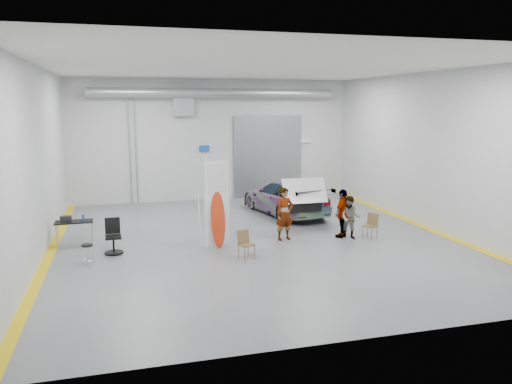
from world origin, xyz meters
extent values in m
plane|color=#5A5C61|center=(0.00, 0.00, 0.00)|extent=(16.00, 16.00, 0.00)
cube|color=#B3B6B8|center=(-7.00, 0.00, 3.00)|extent=(0.02, 16.00, 6.00)
cube|color=#B3B6B8|center=(7.00, 0.00, 3.00)|extent=(0.02, 16.00, 6.00)
cube|color=#B3B6B8|center=(0.00, 8.00, 3.00)|extent=(14.00, 0.02, 6.00)
cube|color=#B3B6B8|center=(0.00, -8.00, 3.00)|extent=(14.00, 0.02, 6.00)
cube|color=white|center=(0.00, 0.00, 6.00)|extent=(14.00, 16.00, 0.02)
cube|color=gray|center=(2.80, 7.92, 2.10)|extent=(3.60, 0.12, 4.20)
cube|color=#96999E|center=(-1.50, 7.92, 4.80)|extent=(1.00, 0.50, 1.20)
cylinder|color=#96999E|center=(0.00, 7.40, 5.30)|extent=(11.90, 0.44, 0.44)
cube|color=#154BB0|center=(-0.50, 7.92, 2.60)|extent=(0.50, 0.04, 0.30)
cube|color=white|center=(4.80, 7.92, 2.90)|extent=(0.70, 0.04, 0.25)
cylinder|color=#96999E|center=(-3.80, 7.92, 2.50)|extent=(0.08, 0.08, 5.00)
cylinder|color=#96999E|center=(-4.10, 7.92, 2.50)|extent=(0.08, 0.08, 5.00)
cube|color=gold|center=(-6.85, 0.00, 0.01)|extent=(0.30, 16.00, 0.01)
cube|color=gold|center=(6.85, 0.00, 0.01)|extent=(0.30, 16.00, 0.01)
imported|color=white|center=(2.35, 3.75, 0.75)|extent=(3.03, 5.46, 1.50)
imported|color=brown|center=(0.98, -0.30, 0.94)|extent=(0.77, 0.60, 1.88)
imported|color=slate|center=(3.29, -0.78, 0.78)|extent=(0.95, 0.90, 1.55)
imported|color=brown|center=(3.12, -0.54, 0.89)|extent=(1.07, 0.96, 1.78)
cube|color=white|center=(-1.56, -0.66, 1.04)|extent=(0.86, 0.27, 1.87)
ellipsoid|color=#EF4C14|center=(-1.56, -0.74, 0.99)|extent=(0.57, 0.38, 1.97)
cube|color=white|center=(-1.56, -0.68, 2.44)|extent=(0.83, 0.26, 0.99)
cylinder|color=white|center=(-1.93, -0.66, 1.56)|extent=(0.02, 0.02, 3.11)
cylinder|color=white|center=(-1.20, -0.66, 1.56)|extent=(0.02, 0.02, 3.11)
cube|color=brown|center=(-0.87, -2.12, 0.45)|extent=(0.52, 0.51, 0.04)
cube|color=brown|center=(-0.87, -1.93, 0.68)|extent=(0.43, 0.21, 0.40)
cube|color=brown|center=(3.99, -0.96, 0.46)|extent=(0.58, 0.59, 0.04)
cube|color=brown|center=(3.99, -0.77, 0.70)|extent=(0.31, 0.41, 0.41)
cylinder|color=black|center=(-5.59, -1.61, 0.65)|extent=(0.32, 0.32, 0.05)
torus|color=silver|center=(-5.59, -1.61, 0.21)|extent=(0.34, 0.34, 0.02)
cylinder|color=#96999E|center=(-6.75, 0.87, 0.38)|extent=(0.03, 0.03, 0.75)
cylinder|color=#96999E|center=(-5.60, 0.87, 0.38)|extent=(0.03, 0.03, 0.75)
cylinder|color=#96999E|center=(-6.75, 1.39, 0.38)|extent=(0.03, 0.03, 0.75)
cylinder|color=#96999E|center=(-5.60, 1.39, 0.38)|extent=(0.03, 0.03, 0.75)
cube|color=black|center=(-6.17, 1.13, 0.77)|extent=(1.27, 0.66, 0.04)
cylinder|color=#194A99|center=(-5.86, 1.02, 0.91)|extent=(0.08, 0.08, 0.23)
cube|color=black|center=(-6.43, 1.18, 0.89)|extent=(0.37, 0.23, 0.19)
cylinder|color=black|center=(-4.86, -0.49, 0.04)|extent=(0.60, 0.60, 0.04)
cylinder|color=black|center=(-4.86, -0.49, 0.30)|extent=(0.06, 0.06, 0.51)
cube|color=black|center=(-4.86, -0.49, 0.56)|extent=(0.51, 0.51, 0.08)
cube|color=black|center=(-4.86, -0.25, 0.88)|extent=(0.47, 0.08, 0.54)
cube|color=silver|center=(2.35, 1.42, 1.52)|extent=(1.75, 1.06, 0.04)
camera|label=1|loc=(-4.49, -16.65, 4.75)|focal=35.00mm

